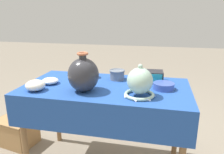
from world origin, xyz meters
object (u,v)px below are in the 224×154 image
at_px(bowl_shallow_porcelain, 50,81).
at_px(cup_wide_slate, 117,74).
at_px(jar_round_rose, 88,69).
at_px(vase_dome_bell, 140,83).
at_px(vase_tall_bulbous, 83,75).
at_px(wooden_crate, 17,131).
at_px(pot_squat_cobalt, 164,86).
at_px(mosaic_tile_box, 152,76).
at_px(bowl_shallow_ivory, 35,85).

bearing_deg(bowl_shallow_porcelain, cup_wide_slate, 25.05).
bearing_deg(jar_round_rose, vase_dome_bell, -36.58).
relative_size(bowl_shallow_porcelain, jar_round_rose, 0.82).
bearing_deg(vase_tall_bulbous, wooden_crate, 161.13).
bearing_deg(cup_wide_slate, vase_tall_bulbous, -117.83).
height_order(vase_tall_bulbous, pot_squat_cobalt, vase_tall_bulbous).
distance_m(vase_dome_bell, jar_round_rose, 0.57).
bearing_deg(mosaic_tile_box, vase_tall_bulbous, -147.47).
bearing_deg(cup_wide_slate, pot_squat_cobalt, -23.52).
height_order(vase_tall_bulbous, jar_round_rose, vase_tall_bulbous).
distance_m(mosaic_tile_box, wooden_crate, 1.39).
height_order(bowl_shallow_ivory, wooden_crate, bowl_shallow_ivory).
relative_size(vase_tall_bulbous, bowl_shallow_porcelain, 2.15).
relative_size(vase_dome_bell, pot_squat_cobalt, 1.46).
distance_m(vase_tall_bulbous, jar_round_rose, 0.34).
xyz_separation_m(vase_dome_bell, wooden_crate, (-1.19, 0.29, -0.66)).
relative_size(vase_dome_bell, bowl_shallow_porcelain, 1.73).
bearing_deg(pot_squat_cobalt, vase_dome_bell, -131.38).
bearing_deg(wooden_crate, bowl_shallow_porcelain, -8.50).
relative_size(vase_dome_bell, bowl_shallow_ivory, 1.59).
bearing_deg(bowl_shallow_ivory, jar_round_rose, 56.25).
xyz_separation_m(pot_squat_cobalt, jar_round_rose, (-0.62, 0.17, 0.05)).
height_order(vase_tall_bulbous, bowl_shallow_ivory, vase_tall_bulbous).
xyz_separation_m(vase_tall_bulbous, vase_dome_bell, (0.39, -0.01, -0.03)).
distance_m(mosaic_tile_box, jar_round_rose, 0.53).
height_order(mosaic_tile_box, jar_round_rose, jar_round_rose).
height_order(vase_tall_bulbous, vase_dome_bell, vase_tall_bulbous).
relative_size(vase_dome_bell, wooden_crate, 0.55).
height_order(mosaic_tile_box, cup_wide_slate, mosaic_tile_box).
bearing_deg(pot_squat_cobalt, cup_wide_slate, 156.48).
bearing_deg(vase_dome_bell, bowl_shallow_porcelain, 170.74).
distance_m(vase_tall_bulbous, pot_squat_cobalt, 0.57).
distance_m(vase_tall_bulbous, wooden_crate, 1.09).
xyz_separation_m(bowl_shallow_porcelain, jar_round_rose, (0.23, 0.23, 0.05)).
height_order(vase_tall_bulbous, bowl_shallow_porcelain, vase_tall_bulbous).
xyz_separation_m(jar_round_rose, wooden_crate, (-0.73, -0.05, -0.64)).
height_order(vase_dome_bell, pot_squat_cobalt, vase_dome_bell).
bearing_deg(cup_wide_slate, mosaic_tile_box, 1.84).
xyz_separation_m(mosaic_tile_box, pot_squat_cobalt, (0.09, -0.17, -0.02)).
height_order(vase_tall_bulbous, cup_wide_slate, vase_tall_bulbous).
bearing_deg(jar_round_rose, vase_tall_bulbous, -77.09).
relative_size(mosaic_tile_box, jar_round_rose, 1.15).
distance_m(vase_tall_bulbous, cup_wide_slate, 0.37).
bearing_deg(vase_tall_bulbous, bowl_shallow_ivory, -169.75).
relative_size(vase_tall_bulbous, bowl_shallow_ivory, 1.99).
height_order(vase_dome_bell, wooden_crate, vase_dome_bell).
bearing_deg(jar_round_rose, pot_squat_cobalt, -15.13).
distance_m(vase_dome_bell, pot_squat_cobalt, 0.24).
bearing_deg(pot_squat_cobalt, wooden_crate, 175.22).
bearing_deg(jar_round_rose, wooden_crate, -175.73).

